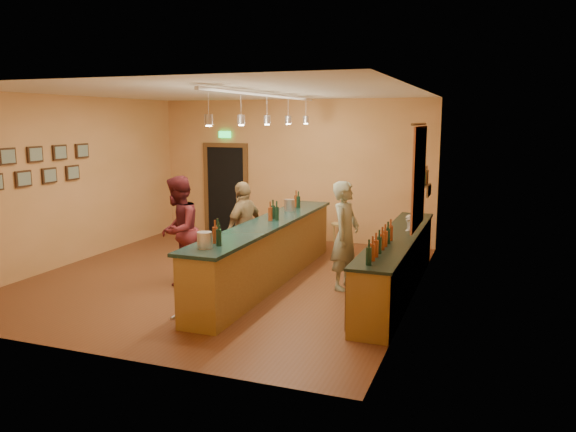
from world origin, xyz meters
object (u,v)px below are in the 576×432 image
(back_counter, at_px, (397,263))
(bartender, at_px, (345,236))
(customer_a, at_px, (179,230))
(customer_b, at_px, (244,229))
(tasting_bar, at_px, (268,248))
(bar_stool, at_px, (339,230))

(back_counter, relative_size, bartender, 2.56)
(customer_a, bearing_deg, customer_b, 121.90)
(customer_a, relative_size, customer_b, 1.08)
(bartender, xyz_separation_m, customer_a, (-2.71, -0.68, 0.03))
(back_counter, height_order, customer_a, customer_a)
(back_counter, distance_m, customer_b, 2.74)
(bartender, height_order, customer_b, bartender)
(bartender, bearing_deg, customer_b, 93.04)
(back_counter, relative_size, customer_b, 2.69)
(tasting_bar, bearing_deg, customer_b, 155.40)
(tasting_bar, relative_size, bar_stool, 7.43)
(tasting_bar, relative_size, customer_a, 2.79)
(back_counter, bearing_deg, customer_a, -168.18)
(back_counter, distance_m, bar_stool, 2.52)
(customer_a, xyz_separation_m, bar_stool, (2.05, 2.76, -0.37))
(customer_a, height_order, bar_stool, customer_a)
(bartender, bearing_deg, customer_a, 111.27)
(tasting_bar, bearing_deg, back_counter, 4.78)
(bartender, height_order, customer_a, customer_a)
(tasting_bar, height_order, customer_b, customer_b)
(bartender, distance_m, customer_a, 2.79)
(customer_b, bearing_deg, back_counter, 99.77)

